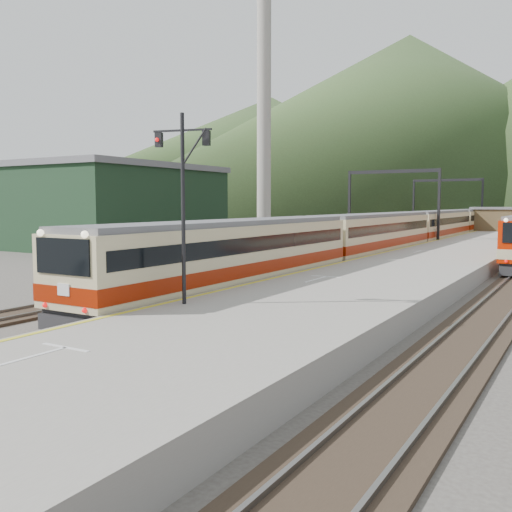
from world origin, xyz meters
The scene contains 14 objects.
track_main centered at (0.00, 40.00, 0.07)m, with size 2.60×200.00×0.23m.
track_far centered at (-5.00, 40.00, 0.07)m, with size 2.60×200.00×0.23m.
platform centered at (5.60, 38.00, 0.50)m, with size 8.00×100.00×1.00m, color gray.
gantry_near centered at (-2.85, 55.00, 5.59)m, with size 9.55×0.25×8.00m.
gantry_far centered at (-2.85, 80.00, 5.59)m, with size 9.55×0.25×8.00m.
warehouse centered at (-28.00, 42.00, 4.32)m, with size 14.50×20.50×8.60m.
smokestack centered at (-22.00, 62.00, 15.00)m, with size 1.80×1.80×30.00m, color #9E998E.
station_shed centered at (5.60, 78.00, 2.57)m, with size 9.40×4.40×3.10m.
hill_a centered at (-40.00, 190.00, 30.00)m, with size 180.00×180.00×60.00m, color #324522.
hill_d centered at (-120.00, 240.00, 27.50)m, with size 200.00×200.00×55.00m, color #324522.
main_train centered at (0.00, 52.15, 2.09)m, with size 3.04×83.35×3.71m.
signal_mast centered at (2.52, 13.63, 5.09)m, with size 2.16×0.64×6.68m.
short_signal_b centered at (-2.91, 30.94, 1.46)m, with size 0.23×0.17×2.27m.
short_signal_c centered at (-6.62, 18.35, 1.46)m, with size 0.25×0.20×2.27m.
Camera 1 is at (14.93, -2.30, 4.56)m, focal length 40.00 mm.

